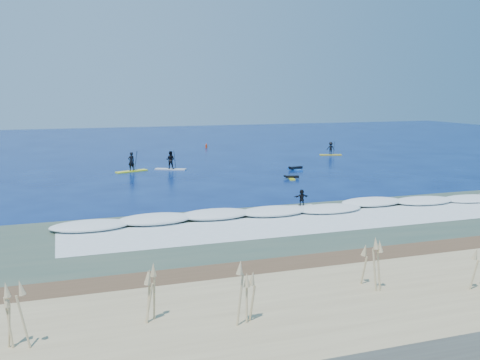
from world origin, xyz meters
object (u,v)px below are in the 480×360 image
object	(u,v)px
sup_paddler_left	(131,165)
prone_paddler_near	(291,178)
sup_paddler_center	(170,162)
sup_paddler_right	(331,149)
wave_surfer	(302,199)
prone_paddler_far	(295,168)
marker_buoy	(206,146)

from	to	relation	value
sup_paddler_left	prone_paddler_near	size ratio (longest dim) A/B	1.81
sup_paddler_center	sup_paddler_left	bearing A→B (deg)	-150.17
sup_paddler_right	wave_surfer	world-z (taller)	sup_paddler_right
prone_paddler_far	sup_paddler_center	bearing A→B (deg)	59.92
sup_paddler_right	prone_paddler_far	bearing A→B (deg)	-114.46
sup_paddler_center	sup_paddler_right	world-z (taller)	sup_paddler_center
sup_paddler_left	marker_buoy	bearing A→B (deg)	34.54
sup_paddler_left	sup_paddler_center	xyz separation A→B (m)	(4.09, 0.12, 0.12)
sup_paddler_center	sup_paddler_right	distance (m)	22.85
sup_paddler_center	prone_paddler_far	bearing A→B (deg)	8.67
sup_paddler_left	prone_paddler_near	distance (m)	16.66
sup_paddler_center	marker_buoy	world-z (taller)	sup_paddler_center
wave_surfer	sup_paddler_left	bearing A→B (deg)	115.47
prone_paddler_near	wave_surfer	world-z (taller)	wave_surfer
sup_paddler_center	marker_buoy	size ratio (longest dim) A/B	4.52
prone_paddler_near	sup_paddler_left	bearing A→B (deg)	70.80
sup_paddler_left	sup_paddler_right	size ratio (longest dim) A/B	1.20
sup_paddler_center	wave_surfer	world-z (taller)	sup_paddler_center
prone_paddler_far	wave_surfer	world-z (taller)	wave_surfer
prone_paddler_near	prone_paddler_far	world-z (taller)	prone_paddler_far
sup_paddler_center	prone_paddler_near	size ratio (longest dim) A/B	1.72
sup_paddler_left	sup_paddler_right	world-z (taller)	sup_paddler_left
sup_paddler_left	sup_paddler_right	xyz separation A→B (m)	(26.17, 5.99, 0.03)
prone_paddler_far	marker_buoy	size ratio (longest dim) A/B	3.04
sup_paddler_center	wave_surfer	xyz separation A→B (m)	(5.00, -21.60, -0.14)
sup_paddler_center	prone_paddler_far	xyz separation A→B (m)	(12.39, -4.40, -0.71)
sup_paddler_center	sup_paddler_right	xyz separation A→B (m)	(22.08, 5.88, -0.09)
sup_paddler_left	sup_paddler_center	world-z (taller)	sup_paddler_left
sup_paddler_left	wave_surfer	distance (m)	23.32
prone_paddler_near	marker_buoy	size ratio (longest dim) A/B	2.62
sup_paddler_center	wave_surfer	distance (m)	22.17
sup_paddler_right	marker_buoy	size ratio (longest dim) A/B	3.97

